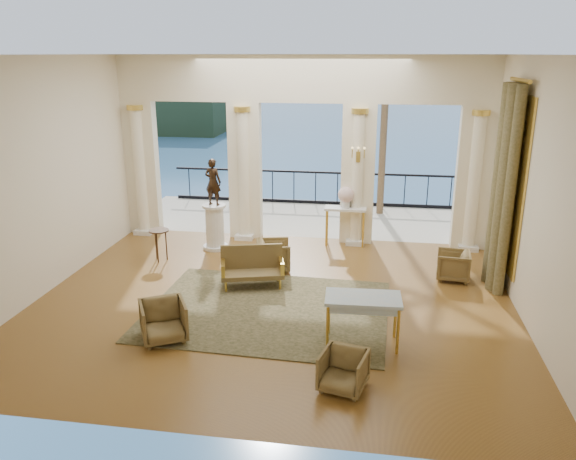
% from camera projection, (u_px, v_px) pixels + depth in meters
% --- Properties ---
extents(floor, '(9.00, 9.00, 0.00)m').
position_uv_depth(floor, '(273.00, 302.00, 10.68)').
color(floor, '#4E3015').
rests_on(floor, ground).
extents(room_walls, '(9.00, 9.00, 9.00)m').
position_uv_depth(room_walls, '(259.00, 163.00, 8.77)').
color(room_walls, white).
rests_on(room_walls, ground).
extents(arcade, '(9.00, 0.56, 4.50)m').
position_uv_depth(arcade, '(301.00, 137.00, 13.51)').
color(arcade, '#F9ECCB').
rests_on(arcade, ground).
extents(terrace, '(10.00, 3.60, 0.10)m').
position_uv_depth(terrace, '(309.00, 219.00, 16.16)').
color(terrace, '#BEB69E').
rests_on(terrace, ground).
extents(balustrade, '(9.00, 0.06, 1.03)m').
position_uv_depth(balustrade, '(315.00, 191.00, 17.53)').
color(balustrade, black).
rests_on(balustrade, terrace).
extents(palm_tree, '(2.00, 2.00, 4.50)m').
position_uv_depth(palm_tree, '(387.00, 70.00, 15.38)').
color(palm_tree, '#4C3823').
rests_on(palm_tree, terrace).
extents(headland, '(22.00, 18.00, 6.00)m').
position_uv_depth(headland, '(157.00, 107.00, 81.96)').
color(headland, black).
rests_on(headland, sea).
extents(sea, '(160.00, 160.00, 0.00)m').
position_uv_depth(sea, '(361.00, 143.00, 69.02)').
color(sea, '#2D5C92').
rests_on(sea, ground).
extents(curtain, '(0.33, 1.40, 4.09)m').
position_uv_depth(curtain, '(504.00, 188.00, 10.86)').
color(curtain, brown).
rests_on(curtain, ground).
extents(window_frame, '(0.04, 1.60, 3.40)m').
position_uv_depth(window_frame, '(514.00, 185.00, 10.81)').
color(window_frame, gold).
rests_on(window_frame, room_walls).
extents(wall_sconce, '(0.30, 0.11, 0.33)m').
position_uv_depth(wall_sconce, '(358.00, 156.00, 13.11)').
color(wall_sconce, gold).
rests_on(wall_sconce, arcade).
extents(rug, '(4.45, 3.52, 0.02)m').
position_uv_depth(rug, '(268.00, 310.00, 10.32)').
color(rug, '#272E16').
rests_on(rug, ground).
extents(armchair_a, '(0.94, 0.92, 0.73)m').
position_uv_depth(armchair_a, '(163.00, 319.00, 9.17)').
color(armchair_a, '#4B3F1C').
rests_on(armchair_a, ground).
extents(armchair_b, '(0.73, 0.70, 0.63)m').
position_uv_depth(armchair_b, '(343.00, 369.00, 7.82)').
color(armchair_b, '#4B3F1C').
rests_on(armchair_b, ground).
extents(armchair_c, '(0.67, 0.71, 0.67)m').
position_uv_depth(armchair_c, '(453.00, 264.00, 11.66)').
color(armchair_c, '#4B3F1C').
rests_on(armchair_c, ground).
extents(armchair_d, '(0.80, 0.84, 0.73)m').
position_uv_depth(armchair_d, '(273.00, 254.00, 12.15)').
color(armchair_d, '#4B3F1C').
rests_on(armchair_d, ground).
extents(settee, '(1.35, 0.84, 0.83)m').
position_uv_depth(settee, '(252.00, 267.00, 11.31)').
color(settee, '#4B3F1C').
rests_on(settee, ground).
extents(game_table, '(1.23, 0.71, 0.83)m').
position_uv_depth(game_table, '(363.00, 302.00, 8.93)').
color(game_table, '#ABC9DB').
rests_on(game_table, ground).
extents(pedestal, '(0.60, 0.60, 1.09)m').
position_uv_depth(pedestal, '(215.00, 228.00, 13.45)').
color(pedestal, silver).
rests_on(pedestal, ground).
extents(statue, '(0.45, 0.34, 1.10)m').
position_uv_depth(statue, '(213.00, 182.00, 13.12)').
color(statue, black).
rests_on(statue, pedestal).
extents(console_table, '(1.00, 0.40, 0.95)m').
position_uv_depth(console_table, '(345.00, 214.00, 13.62)').
color(console_table, silver).
rests_on(console_table, ground).
extents(urn, '(0.39, 0.39, 0.51)m').
position_uv_depth(urn, '(346.00, 196.00, 13.49)').
color(urn, silver).
rests_on(urn, console_table).
extents(side_table, '(0.45, 0.45, 0.73)m').
position_uv_depth(side_table, '(159.00, 234.00, 12.62)').
color(side_table, black).
rests_on(side_table, ground).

